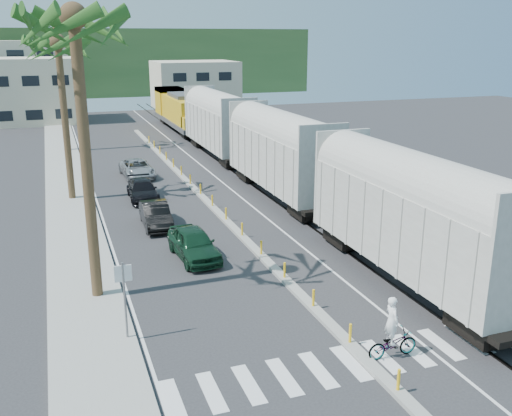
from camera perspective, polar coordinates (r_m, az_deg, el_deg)
The scene contains 16 objects.
ground at distance 21.63m, azimuth 8.04°, elevation -12.23°, with size 140.00×140.00×0.00m, color #28282B.
sidewalk at distance 42.91m, azimuth -18.32°, elevation 1.89°, with size 3.00×90.00×0.15m, color gray.
rails at distance 47.95m, azimuth -2.13°, elevation 4.17°, with size 1.56×100.00×0.06m.
median at distance 39.10m, azimuth -5.54°, elevation 1.30°, with size 0.45×60.00×0.85m.
crosswalk at distance 20.13m, azimuth 10.74°, elevation -14.73°, with size 14.00×2.20×0.01m, color silver.
lane_markings at distance 43.48m, azimuth -9.94°, elevation 2.59°, with size 9.42×90.00×0.01m.
freight_train at distance 43.38m, azimuth -0.44°, elevation 6.73°, with size 3.00×60.94×5.85m.
palm_trees at distance 39.36m, azimuth -19.05°, elevation 16.40°, with size 3.50×37.20×13.75m.
street_sign at distance 20.54m, azimuth -13.05°, elevation -8.01°, with size 0.60×0.08×3.00m.
buildings at distance 88.55m, azimuth -18.33°, elevation 11.94°, with size 38.00×27.00×10.00m.
hillside at distance 117.08m, azimuth -15.71°, elevation 13.92°, with size 80.00×20.00×12.00m, color #385628.
car_lead at distance 28.02m, azimuth -6.24°, elevation -3.56°, with size 2.08×4.53×1.51m, color #10321E.
car_second at distance 33.03m, azimuth -10.01°, elevation -0.67°, with size 1.60×4.26×1.39m, color black.
car_third at distance 38.72m, azimuth -11.28°, elevation 1.76°, with size 1.95×4.54×1.30m, color black.
car_rear at distance 45.24m, azimuth -11.79°, elevation 3.90°, with size 2.45×4.91×1.34m, color #9FA1A4.
cyclist at distance 20.16m, azimuth 13.47°, elevation -12.50°, with size 0.76×1.86×2.23m.
Camera 1 is at (-9.10, -16.65, 10.39)m, focal length 40.00 mm.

